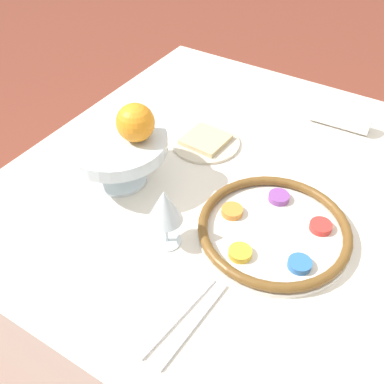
{
  "coord_description": "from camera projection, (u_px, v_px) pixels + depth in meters",
  "views": [
    {
      "loc": [
        -0.24,
        0.72,
        1.44
      ],
      "look_at": [
        0.13,
        0.12,
        0.79
      ],
      "focal_mm": 42.0,
      "sensor_mm": 36.0,
      "label": 1
    }
  ],
  "objects": [
    {
      "name": "ground_plane",
      "position": [
        244.0,
        356.0,
        1.52
      ],
      "size": [
        8.0,
        8.0,
        0.0
      ],
      "primitive_type": "plane",
      "color": "brown"
    },
    {
      "name": "dining_table",
      "position": [
        254.0,
        291.0,
        1.26
      ],
      "size": [
        1.16,
        1.06,
        0.75
      ],
      "color": "silver",
      "rests_on": "ground_plane"
    },
    {
      "name": "seder_plate",
      "position": [
        274.0,
        230.0,
        0.9
      ],
      "size": [
        0.31,
        0.31,
        0.03
      ],
      "color": "silver",
      "rests_on": "dining_table"
    },
    {
      "name": "wine_glass",
      "position": [
        165.0,
        208.0,
        0.84
      ],
      "size": [
        0.07,
        0.07,
        0.14
      ],
      "color": "silver",
      "rests_on": "dining_table"
    },
    {
      "name": "fruit_stand",
      "position": [
        116.0,
        147.0,
        0.97
      ],
      "size": [
        0.23,
        0.23,
        0.12
      ],
      "color": "silver",
      "rests_on": "dining_table"
    },
    {
      "name": "orange_fruit",
      "position": [
        135.0,
        123.0,
        0.93
      ],
      "size": [
        0.08,
        0.08,
        0.08
      ],
      "color": "orange",
      "rests_on": "fruit_stand"
    },
    {
      "name": "bread_plate",
      "position": [
        206.0,
        142.0,
        1.14
      ],
      "size": [
        0.17,
        0.17,
        0.02
      ],
      "color": "beige",
      "rests_on": "dining_table"
    },
    {
      "name": "napkin_roll",
      "position": [
        340.0,
        119.0,
        1.18
      ],
      "size": [
        0.16,
        0.06,
        0.05
      ],
      "color": "white",
      "rests_on": "dining_table"
    },
    {
      "name": "fork_left",
      "position": [
        192.0,
        323.0,
        0.76
      ],
      "size": [
        0.03,
        0.2,
        0.01
      ],
      "color": "silver",
      "rests_on": "dining_table"
    },
    {
      "name": "fork_right",
      "position": [
        177.0,
        315.0,
        0.78
      ],
      "size": [
        0.04,
        0.2,
        0.01
      ],
      "color": "silver",
      "rests_on": "dining_table"
    },
    {
      "name": "spoon",
      "position": [
        338.0,
        116.0,
        1.23
      ],
      "size": [
        0.18,
        0.05,
        0.01
      ],
      "color": "silver",
      "rests_on": "dining_table"
    }
  ]
}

